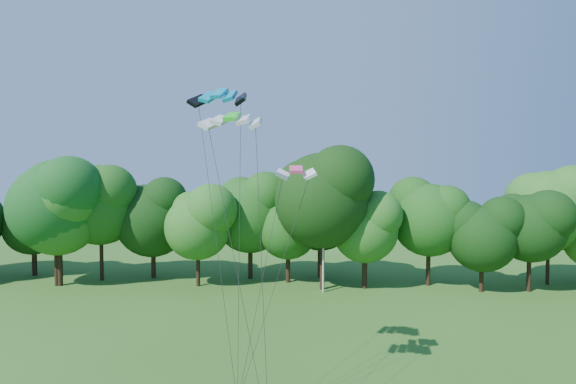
{
  "coord_description": "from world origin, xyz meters",
  "views": [
    {
      "loc": [
        0.38,
        -12.76,
        12.07
      ],
      "look_at": [
        -0.88,
        13.0,
        10.94
      ],
      "focal_mm": 28.0,
      "sensor_mm": 36.0,
      "label": 1
    }
  ],
  "objects": [
    {
      "name": "utility_pole",
      "position": [
        1.73,
        32.13,
        4.19
      ],
      "size": [
        1.63,
        0.2,
        8.15
      ],
      "rotation": [
        0.0,
        0.0,
        -0.02
      ],
      "color": "#BBB9B1",
      "rests_on": "ground"
    },
    {
      "name": "kite_teal",
      "position": [
        -4.23,
        10.01,
        16.09
      ],
      "size": [
        3.02,
        1.7,
        0.74
      ],
      "rotation": [
        0.0,
        0.0,
        -0.17
      ],
      "color": "#0585AA",
      "rests_on": "ground"
    },
    {
      "name": "kite_green",
      "position": [
        -3.15,
        7.47,
        14.59
      ],
      "size": [
        2.82,
        1.46,
        0.56
      ],
      "rotation": [
        0.0,
        0.0,
        -0.09
      ],
      "color": "#22E624",
      "rests_on": "ground"
    },
    {
      "name": "kite_pink",
      "position": [
        -0.34,
        10.38,
        12.22
      ],
      "size": [
        2.11,
        1.1,
        0.44
      ],
      "rotation": [
        0.0,
        0.0,
        0.05
      ],
      "color": "#E33F78",
      "rests_on": "ground"
    },
    {
      "name": "tree_back_west",
      "position": [
        -26.57,
        33.33,
        9.33
      ],
      "size": [
        10.27,
        10.27,
        14.94
      ],
      "color": "#321B14",
      "rests_on": "ground"
    },
    {
      "name": "tree_back_center",
      "position": [
        1.66,
        33.2,
        9.81
      ],
      "size": [
        10.8,
        10.8,
        15.71
      ],
      "color": "black",
      "rests_on": "ground"
    }
  ]
}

